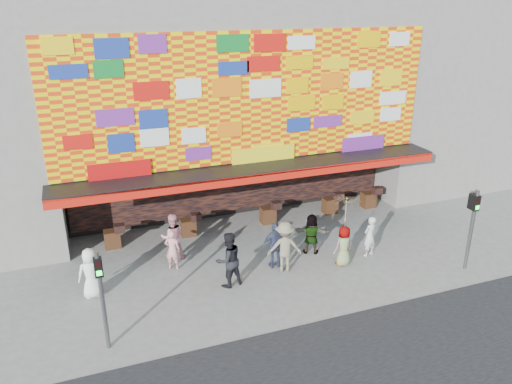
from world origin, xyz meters
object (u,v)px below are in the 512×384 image
at_px(signal_left, 101,290).
at_px(ped_h, 370,236).
at_px(signal_right, 473,221).
at_px(ped_g, 344,246).
at_px(ped_d, 285,247).
at_px(ped_e, 276,245).
at_px(ped_c, 228,260).
at_px(ped_i, 173,237).
at_px(ped_a, 91,273).
at_px(ped_f, 311,234).
at_px(parasol, 346,210).
at_px(ped_b, 173,250).

relative_size(signal_left, ped_h, 1.90).
relative_size(signal_right, ped_g, 1.98).
xyz_separation_m(signal_left, signal_right, (12.40, 0.00, 0.00)).
relative_size(ped_d, ped_e, 1.07).
distance_m(ped_c, ped_i, 2.82).
height_order(signal_left, ped_a, signal_left).
xyz_separation_m(ped_f, parasol, (0.69, -1.23, 1.39)).
xyz_separation_m(ped_f, ped_i, (-4.99, 1.36, 0.11)).
bearing_deg(parasol, ped_e, 163.28).
height_order(signal_left, ped_g, signal_left).
xyz_separation_m(signal_right, ped_h, (-2.72, 2.07, -1.07)).
bearing_deg(ped_h, ped_b, -29.92).
bearing_deg(ped_g, signal_right, 147.96).
bearing_deg(ped_a, parasol, 167.34).
bearing_deg(ped_d, ped_g, -174.35).
bearing_deg(ped_i, parasol, 159.03).
relative_size(signal_right, ped_i, 1.66).
relative_size(signal_right, ped_f, 1.90).
bearing_deg(ped_f, ped_h, -178.77).
distance_m(ped_b, ped_g, 6.12).
bearing_deg(signal_right, signal_left, 180.00).
relative_size(ped_d, ped_f, 1.19).
bearing_deg(ped_f, signal_right, 174.15).
xyz_separation_m(ped_h, ped_i, (-6.94, 2.30, 0.11)).
relative_size(ped_f, parasol, 0.82).
bearing_deg(ped_b, ped_a, 42.90).
height_order(signal_right, ped_h, signal_right).
distance_m(signal_right, ped_f, 5.66).
bearing_deg(ped_b, ped_h, -166.14).
height_order(ped_c, ped_f, ped_c).
bearing_deg(ped_e, ped_h, 177.60).
xyz_separation_m(ped_e, ped_f, (1.67, 0.52, -0.09)).
height_order(ped_a, ped_e, ped_e).
bearing_deg(signal_left, ped_a, 94.47).
height_order(ped_b, ped_c, ped_c).
distance_m(ped_g, ped_h, 1.30).
bearing_deg(ped_e, parasol, 167.51).
bearing_deg(signal_left, ped_c, 24.84).
bearing_deg(ped_a, ped_c, 162.21).
bearing_deg(ped_b, signal_left, 81.17).
relative_size(signal_right, ped_a, 1.77).
relative_size(ped_c, ped_f, 1.23).
height_order(signal_right, ped_f, signal_right).
relative_size(signal_left, ped_c, 1.55).
relative_size(signal_left, parasol, 1.57).
distance_m(ped_f, ped_g, 1.41).
bearing_deg(ped_h, ped_e, -23.97).
height_order(signal_right, parasol, signal_right).
bearing_deg(ped_a, ped_b, -169.32).
distance_m(ped_f, ped_i, 5.17).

